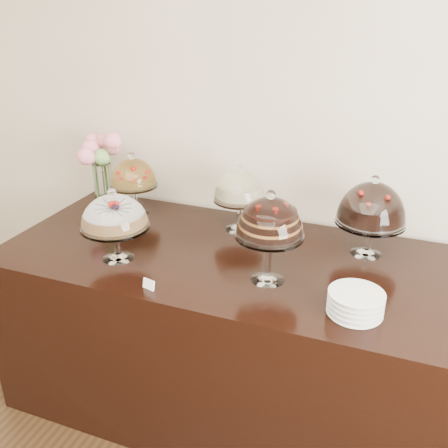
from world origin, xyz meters
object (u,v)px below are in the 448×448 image
(cake_stand_sugar_sponge, at_px, (114,215))
(flower_vase, at_px, (101,160))
(display_counter, at_px, (227,330))
(cake_stand_cheesecake, at_px, (239,189))
(plate_stack, at_px, (356,303))
(cake_stand_dark_choco, at_px, (372,206))
(cake_stand_fruit_tart, at_px, (133,175))
(cake_stand_choco_layer, at_px, (270,221))

(cake_stand_sugar_sponge, bearing_deg, flower_vase, 128.30)
(display_counter, relative_size, cake_stand_sugar_sponge, 6.26)
(cake_stand_cheesecake, height_order, flower_vase, flower_vase)
(flower_vase, relative_size, plate_stack, 2.11)
(cake_stand_dark_choco, height_order, cake_stand_fruit_tart, cake_stand_dark_choco)
(plate_stack, bearing_deg, cake_stand_dark_choco, 92.00)
(cake_stand_choco_layer, distance_m, cake_stand_fruit_tart, 1.02)
(cake_stand_choco_layer, height_order, cake_stand_cheesecake, cake_stand_choco_layer)
(cake_stand_sugar_sponge, xyz_separation_m, cake_stand_dark_choco, (1.09, 0.47, 0.02))
(cake_stand_dark_choco, xyz_separation_m, plate_stack, (0.02, -0.53, -0.20))
(display_counter, distance_m, cake_stand_cheesecake, 0.74)
(plate_stack, bearing_deg, cake_stand_sugar_sponge, 176.78)
(cake_stand_choco_layer, xyz_separation_m, cake_stand_fruit_tart, (-0.92, 0.44, -0.06))
(cake_stand_fruit_tart, distance_m, plate_stack, 1.44)
(cake_stand_cheesecake, bearing_deg, cake_stand_fruit_tart, -179.32)
(cake_stand_choco_layer, relative_size, flower_vase, 0.94)
(display_counter, distance_m, flower_vase, 1.22)
(cake_stand_cheesecake, xyz_separation_m, plate_stack, (0.69, -0.58, -0.18))
(display_counter, height_order, cake_stand_choco_layer, cake_stand_choco_layer)
(cake_stand_sugar_sponge, bearing_deg, plate_stack, -3.22)
(cake_stand_dark_choco, bearing_deg, cake_stand_cheesecake, 176.25)
(cake_stand_fruit_tart, relative_size, plate_stack, 1.70)
(cake_stand_sugar_sponge, xyz_separation_m, cake_stand_cheesecake, (0.42, 0.52, 0.01))
(plate_stack, bearing_deg, display_counter, 155.75)
(cake_stand_cheesecake, xyz_separation_m, cake_stand_dark_choco, (0.67, -0.04, 0.02))
(cake_stand_dark_choco, height_order, plate_stack, cake_stand_dark_choco)
(cake_stand_sugar_sponge, bearing_deg, cake_stand_fruit_tart, 111.61)
(cake_stand_choco_layer, height_order, cake_stand_dark_choco, cake_stand_choco_layer)
(cake_stand_cheesecake, distance_m, flower_vase, 0.88)
(cake_stand_dark_choco, distance_m, cake_stand_fruit_tart, 1.29)
(cake_stand_sugar_sponge, relative_size, cake_stand_dark_choco, 0.88)
(cake_stand_sugar_sponge, bearing_deg, cake_stand_choco_layer, 5.20)
(cake_stand_fruit_tart, height_order, flower_vase, flower_vase)
(cake_stand_dark_choco, distance_m, plate_stack, 0.57)
(flower_vase, height_order, plate_stack, flower_vase)
(cake_stand_sugar_sponge, height_order, plate_stack, cake_stand_sugar_sponge)
(flower_vase, xyz_separation_m, plate_stack, (1.56, -0.63, -0.22))
(cake_stand_sugar_sponge, relative_size, cake_stand_fruit_tart, 0.98)
(display_counter, bearing_deg, plate_stack, -24.25)
(plate_stack, bearing_deg, cake_stand_choco_layer, 161.93)
(cake_stand_cheesecake, bearing_deg, cake_stand_sugar_sponge, -129.40)
(display_counter, relative_size, flower_vase, 4.94)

